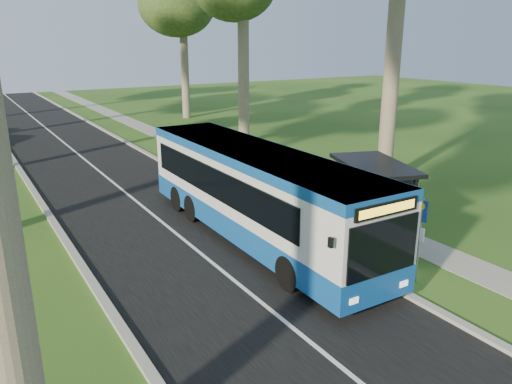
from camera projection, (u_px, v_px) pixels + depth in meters
ground at (349, 265)px, 15.20m from camera, size 120.00×120.00×0.00m
road at (132, 198)px, 21.59m from camera, size 7.00×100.00×0.02m
kerb_east at (205, 185)px, 23.33m from camera, size 0.25×100.00×0.12m
kerb_west at (46, 211)px, 19.82m from camera, size 0.25×100.00×0.12m
centre_line at (132, 198)px, 21.58m from camera, size 0.12×100.00×0.00m
footpath at (259, 177)px, 24.84m from camera, size 1.50×100.00×0.02m
bus at (256, 194)px, 16.71m from camera, size 2.56×11.83×3.13m
bus_stop_sign at (420, 230)px, 13.76m from camera, size 0.09×0.35×2.47m
bus_shelter at (387, 191)px, 15.69m from camera, size 2.79×3.72×2.85m
litter_bin at (325, 212)px, 18.47m from camera, size 0.52×0.52×0.91m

